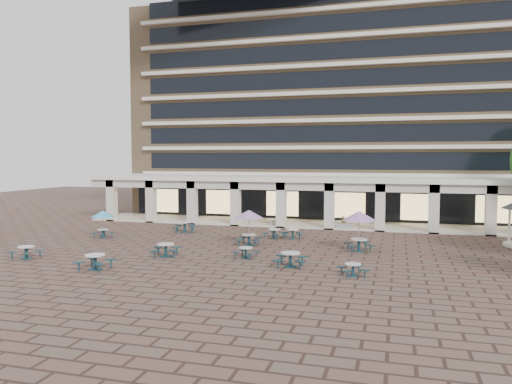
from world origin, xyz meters
TOP-DOWN VIEW (x-y plane):
  - ground at (0.00, 0.00)m, footprint 120.00×120.00m
  - apartment_building at (0.00, 25.47)m, footprint 40.00×15.50m
  - retail_arcade at (0.00, 14.80)m, footprint 42.00×6.60m
  - picnic_table_0 at (-14.00, -5.10)m, footprint 1.83×1.83m
  - picnic_table_1 at (-8.20, -6.57)m, footprint 1.89×1.89m
  - picnic_table_2 at (1.99, -3.02)m, footprint 1.96×1.96m
  - picnic_table_3 at (5.56, -4.16)m, footprint 1.77×1.77m
  - picnic_table_4 at (-14.00, 3.14)m, footprint 1.79×1.79m
  - picnic_table_5 at (-6.08, -2.23)m, footprint 2.12×2.12m
  - picnic_table_6 at (-2.28, 3.09)m, footprint 2.13×2.13m
  - picnic_table_9 at (-1.27, 6.46)m, footprint 1.87×1.87m
  - picnic_table_10 at (-1.17, -1.29)m, footprint 1.62×1.62m
  - picnic_table_11 at (5.33, 2.84)m, footprint 2.28×2.28m
  - picnic_table_12 at (-9.10, 7.38)m, footprint 2.30×2.30m
  - picnic_table_13 at (0.12, 6.58)m, footprint 1.83×1.83m
  - planter_left at (-2.50, 12.90)m, footprint 1.50×0.83m
  - planter_right at (3.32, 12.90)m, footprint 1.50×0.80m

SIDE VIEW (x-z plane):
  - ground at x=0.00m, z-range 0.00..0.00m
  - picnic_table_3 at x=5.56m, z-range 0.06..0.71m
  - picnic_table_10 at x=-1.17m, z-range 0.06..0.72m
  - picnic_table_9 at x=-1.27m, z-range 0.07..0.77m
  - picnic_table_13 at x=0.12m, z-range 0.07..0.79m
  - picnic_table_0 at x=-14.00m, z-range 0.07..0.82m
  - picnic_table_5 at x=-6.08m, z-range 0.08..0.88m
  - picnic_table_1 at x=-8.20m, z-range 0.08..0.91m
  - picnic_table_2 at x=1.99m, z-range 0.08..0.91m
  - picnic_table_12 at x=-9.10m, z-range 0.08..0.94m
  - planter_right at x=3.32m, z-range -0.12..1.15m
  - planter_left at x=-2.50m, z-range -0.09..1.26m
  - picnic_table_4 at x=-14.00m, z-range 0.72..2.79m
  - picnic_table_6 at x=-2.28m, z-range 0.86..3.32m
  - picnic_table_11 at x=5.33m, z-range 0.92..3.55m
  - retail_arcade at x=0.00m, z-range 0.80..5.20m
  - apartment_building at x=0.00m, z-range 0.00..25.20m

